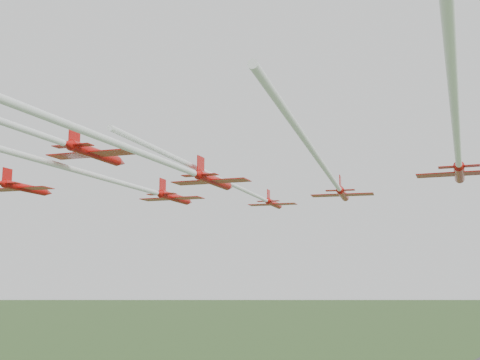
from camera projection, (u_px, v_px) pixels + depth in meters
The scene contains 6 objects.
jet_lead at pixel (246, 191), 87.65m from camera, with size 18.61×59.99×2.46m.
jet_row2_left at pixel (138, 188), 82.85m from camera, with size 15.53×52.35×2.96m.
jet_row2_right at pixel (331, 177), 70.80m from camera, with size 20.98×58.70×2.62m.
jet_row3_mid at pixel (140, 152), 54.38m from camera, with size 17.46×65.29×2.74m.
jet_row3_right at pixel (458, 148), 52.56m from camera, with size 14.93×56.20×2.68m.
jet_row4_left at pixel (45, 136), 57.22m from camera, with size 13.73×43.88×2.85m.
Camera 1 is at (42.23, -62.56, 39.05)m, focal length 45.00 mm.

